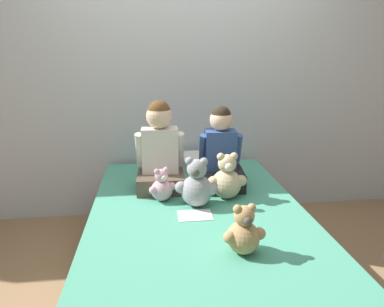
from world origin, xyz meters
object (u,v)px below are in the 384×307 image
at_px(bed, 197,243).
at_px(teddy_bear_held_by_left_child, 162,187).
at_px(child_on_right, 221,155).
at_px(teddy_bear_at_foot_of_bed, 244,233).
at_px(teddy_bear_held_by_right_child, 227,179).
at_px(sign_card, 195,215).
at_px(child_on_left, 160,151).
at_px(pillow_at_headboard, 185,162).
at_px(teddy_bear_between_children, 196,186).

xyz_separation_m(bed, teddy_bear_held_by_left_child, (-0.22, 0.16, 0.35)).
relative_size(child_on_right, teddy_bear_at_foot_of_bed, 2.28).
height_order(child_on_right, teddy_bear_held_by_right_child, child_on_right).
bearing_deg(teddy_bear_held_by_left_child, sign_card, -74.93).
relative_size(child_on_left, child_on_right, 1.08).
bearing_deg(teddy_bear_held_by_right_child, teddy_bear_at_foot_of_bed, -95.23).
relative_size(teddy_bear_held_by_left_child, sign_card, 1.10).
bearing_deg(bed, pillow_at_headboard, 90.00).
bearing_deg(teddy_bear_at_foot_of_bed, teddy_bear_held_by_right_child, 78.02).
relative_size(child_on_right, sign_card, 2.85).
distance_m(child_on_left, teddy_bear_at_foot_of_bed, 1.00).
bearing_deg(child_on_right, teddy_bear_at_foot_of_bed, -89.86).
height_order(bed, teddy_bear_held_by_right_child, teddy_bear_held_by_right_child).
bearing_deg(sign_card, bed, 73.19).
bearing_deg(child_on_right, pillow_at_headboard, 121.74).
distance_m(child_on_left, child_on_right, 0.45).
bearing_deg(teddy_bear_held_by_left_child, teddy_bear_at_foot_of_bed, -82.93).
bearing_deg(child_on_right, child_on_left, -175.87).
bearing_deg(teddy_bear_at_foot_of_bed, pillow_at_headboard, 90.15).
distance_m(teddy_bear_held_by_left_child, teddy_bear_held_by_right_child, 0.44).
height_order(child_on_left, teddy_bear_between_children, child_on_left).
xyz_separation_m(pillow_at_headboard, sign_card, (-0.03, -0.91, -0.05)).
height_order(pillow_at_headboard, sign_card, pillow_at_headboard).
xyz_separation_m(child_on_right, teddy_bear_between_children, (-0.22, -0.33, -0.10)).
relative_size(bed, teddy_bear_at_foot_of_bed, 7.51).
relative_size(teddy_bear_between_children, sign_card, 1.57).
distance_m(teddy_bear_held_by_left_child, pillow_at_headboard, 0.69).
xyz_separation_m(bed, sign_card, (-0.03, -0.10, 0.26)).
distance_m(child_on_right, teddy_bear_at_foot_of_bed, 0.92).
distance_m(bed, teddy_bear_held_by_right_child, 0.47).
distance_m(teddy_bear_held_by_right_child, teddy_bear_at_foot_of_bed, 0.68).
distance_m(child_on_right, pillow_at_headboard, 0.52).
distance_m(teddy_bear_at_foot_of_bed, pillow_at_headboard, 1.34).
xyz_separation_m(teddy_bear_held_by_right_child, sign_card, (-0.25, -0.24, -0.13)).
distance_m(teddy_bear_between_children, sign_card, 0.20).
height_order(bed, pillow_at_headboard, pillow_at_headboard).
xyz_separation_m(teddy_bear_held_by_left_child, teddy_bear_at_foot_of_bed, (0.38, -0.68, 0.01)).
relative_size(bed, teddy_bear_held_by_right_child, 6.12).
height_order(bed, child_on_right, child_on_right).
relative_size(child_on_left, sign_card, 3.08).
distance_m(bed, sign_card, 0.28).
bearing_deg(teddy_bear_between_children, child_on_right, 70.65).
bearing_deg(teddy_bear_between_children, sign_card, -86.26).
height_order(child_on_right, pillow_at_headboard, child_on_right).
xyz_separation_m(child_on_left, pillow_at_headboard, (0.22, 0.43, -0.23)).
bearing_deg(sign_card, child_on_left, 111.83).
height_order(child_on_left, teddy_bear_held_by_right_child, child_on_left).
bearing_deg(teddy_bear_held_by_left_child, pillow_at_headboard, 49.23).
relative_size(teddy_bear_held_by_left_child, teddy_bear_between_children, 0.70).
height_order(bed, teddy_bear_at_foot_of_bed, teddy_bear_at_foot_of_bed).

